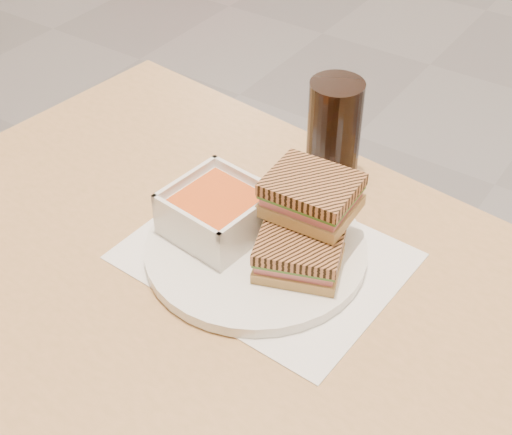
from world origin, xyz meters
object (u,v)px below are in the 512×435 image
Objects in this scene: cola_glass at (334,134)px; main_table at (271,370)px; plate at (256,250)px; panini_lower at (299,254)px; soup_bowl at (218,214)px.

main_table is at bearing -74.65° from cola_glass.
cola_glass is at bearing 90.31° from plate.
plate is at bearing 177.11° from panini_lower.
panini_lower is at bearing -71.27° from cola_glass.
cola_glass reaches higher than plate.
soup_bowl is at bearing -106.29° from cola_glass.
main_table is 9.42× the size of soup_bowl.
panini_lower is (0.07, -0.00, 0.03)m from plate.
plate is at bearing -89.69° from cola_glass.
soup_bowl is (-0.14, 0.07, 0.16)m from main_table.
plate is at bearing 1.89° from soup_bowl.
soup_bowl is (-0.06, -0.00, 0.04)m from plate.
cola_glass reaches higher than main_table.
plate is (-0.07, 0.07, 0.12)m from main_table.
panini_lower is at bearing -0.64° from soup_bowl.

